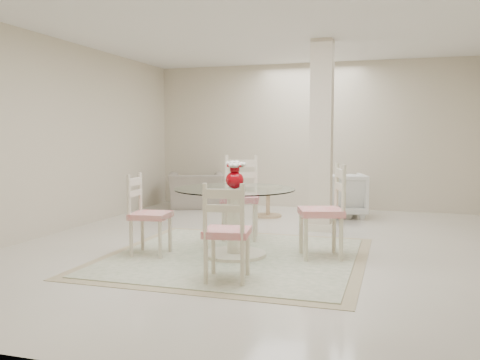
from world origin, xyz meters
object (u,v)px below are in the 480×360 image
(dining_chair_west, at_px, (145,208))
(dining_chair_east, at_px, (328,204))
(dining_chair_north, at_px, (241,191))
(column, at_px, (321,136))
(armchair_white, at_px, (340,195))
(dining_chair_south, at_px, (226,225))
(recliner_taupe, at_px, (196,190))
(red_vase, at_px, (235,175))
(dining_table, at_px, (235,222))
(side_table, at_px, (268,203))

(dining_chair_west, bearing_deg, dining_chair_east, -83.14)
(dining_chair_east, relative_size, dining_chair_north, 0.96)
(column, bearing_deg, armchair_white, 83.65)
(dining_chair_west, bearing_deg, dining_chair_south, -128.48)
(dining_chair_south, height_order, armchair_white, dining_chair_south)
(recliner_taupe, bearing_deg, dining_chair_south, 94.00)
(armchair_white, bearing_deg, red_vase, 60.51)
(column, distance_m, red_vase, 2.11)
(dining_table, bearing_deg, dining_chair_south, -76.88)
(red_vase, bearing_deg, dining_chair_north, 103.45)
(armchair_white, distance_m, side_table, 1.22)
(dining_chair_north, xyz_separation_m, recliner_taupe, (-1.65, 2.53, -0.31))
(dining_chair_east, bearing_deg, dining_chair_south, -49.62)
(dining_chair_south, bearing_deg, dining_chair_north, -85.14)
(dining_chair_south, relative_size, recliner_taupe, 1.02)
(dining_chair_north, distance_m, dining_chair_south, 2.05)
(red_vase, bearing_deg, side_table, 96.54)
(dining_table, height_order, recliner_taupe, dining_table)
(dining_chair_east, height_order, dining_chair_west, dining_chair_east)
(dining_chair_south, bearing_deg, red_vase, -85.33)
(column, distance_m, dining_chair_west, 2.86)
(recliner_taupe, distance_m, armchair_white, 2.72)
(column, height_order, red_vase, column)
(red_vase, height_order, dining_chair_west, red_vase)
(dining_table, relative_size, dining_chair_north, 1.11)
(dining_chair_east, distance_m, recliner_taupe, 4.38)
(red_vase, height_order, dining_chair_east, dining_chair_east)
(column, height_order, side_table, column)
(armchair_white, bearing_deg, dining_chair_south, 66.77)
(dining_chair_east, height_order, armchair_white, dining_chair_east)
(red_vase, xyz_separation_m, dining_chair_west, (-0.99, -0.23, -0.38))
(dining_chair_north, relative_size, side_table, 2.44)
(dining_chair_north, bearing_deg, recliner_taupe, 110.34)
(dining_chair_west, relative_size, recliner_taupe, 1.02)
(dining_chair_north, bearing_deg, dining_table, -89.37)
(dining_chair_east, bearing_deg, recliner_taupe, -156.56)
(dining_table, bearing_deg, armchair_white, 75.76)
(dining_table, distance_m, dining_chair_west, 1.03)
(dining_table, height_order, dining_chair_west, dining_chair_west)
(column, bearing_deg, dining_chair_south, -98.68)
(recliner_taupe, bearing_deg, red_vase, 97.03)
(column, relative_size, dining_chair_east, 2.34)
(dining_table, distance_m, dining_chair_north, 1.06)
(dining_chair_north, xyz_separation_m, dining_chair_south, (0.47, -1.99, -0.09))
(dining_chair_south, relative_size, side_table, 2.08)
(side_table, bearing_deg, armchair_white, 18.34)
(recliner_taupe, xyz_separation_m, side_table, (1.56, -0.66, -0.10))
(dining_table, distance_m, recliner_taupe, 4.00)
(dining_chair_east, height_order, side_table, dining_chair_east)
(dining_chair_east, distance_m, armchair_white, 3.01)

